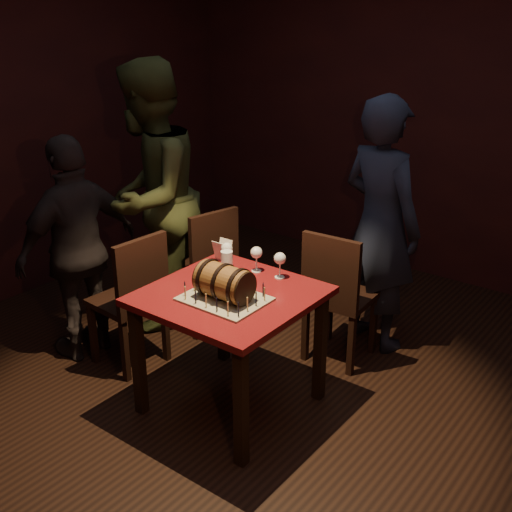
% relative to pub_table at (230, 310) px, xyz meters
% --- Properties ---
extents(room_shell, '(5.04, 5.04, 2.80)m').
position_rel_pub_table_xyz_m(room_shell, '(0.12, 0.09, 0.76)').
color(room_shell, black).
rests_on(room_shell, ground).
extents(pub_table, '(0.90, 0.90, 0.75)m').
position_rel_pub_table_xyz_m(pub_table, '(0.00, 0.00, 0.00)').
color(pub_table, '#550E12').
rests_on(pub_table, ground).
extents(cake_board, '(0.45, 0.35, 0.01)m').
position_rel_pub_table_xyz_m(cake_board, '(0.04, -0.09, 0.12)').
color(cake_board, gray).
rests_on(cake_board, pub_table).
extents(barrel_cake, '(0.36, 0.21, 0.21)m').
position_rel_pub_table_xyz_m(barrel_cake, '(0.04, -0.09, 0.22)').
color(barrel_cake, brown).
rests_on(barrel_cake, cake_board).
extents(birthday_candles, '(0.40, 0.30, 0.09)m').
position_rel_pub_table_xyz_m(birthday_candles, '(0.04, -0.09, 0.16)').
color(birthday_candles, '#DCC683').
rests_on(birthday_candles, cake_board).
extents(wine_glass_left, '(0.07, 0.07, 0.16)m').
position_rel_pub_table_xyz_m(wine_glass_left, '(-0.25, 0.27, 0.23)').
color(wine_glass_left, silver).
rests_on(wine_glass_left, pub_table).
extents(wine_glass_mid, '(0.07, 0.07, 0.16)m').
position_rel_pub_table_xyz_m(wine_glass_mid, '(-0.06, 0.33, 0.23)').
color(wine_glass_mid, silver).
rests_on(wine_glass_mid, pub_table).
extents(wine_glass_right, '(0.07, 0.07, 0.16)m').
position_rel_pub_table_xyz_m(wine_glass_right, '(0.10, 0.34, 0.23)').
color(wine_glass_right, silver).
rests_on(wine_glass_right, pub_table).
extents(pint_of_ale, '(0.07, 0.07, 0.15)m').
position_rel_pub_table_xyz_m(pint_of_ale, '(-0.18, 0.19, 0.18)').
color(pint_of_ale, silver).
rests_on(pint_of_ale, pub_table).
extents(menu_card, '(0.10, 0.05, 0.13)m').
position_rel_pub_table_xyz_m(menu_card, '(-0.34, 0.34, 0.17)').
color(menu_card, white).
rests_on(menu_card, pub_table).
extents(chair_back, '(0.42, 0.42, 0.93)m').
position_rel_pub_table_xyz_m(chair_back, '(0.23, 0.80, -0.12)').
color(chair_back, black).
rests_on(chair_back, ground).
extents(chair_left_rear, '(0.48, 0.48, 0.93)m').
position_rel_pub_table_xyz_m(chair_left_rear, '(-0.75, 0.65, -0.12)').
color(chair_left_rear, black).
rests_on(chair_left_rear, ground).
extents(chair_left_front, '(0.43, 0.43, 0.93)m').
position_rel_pub_table_xyz_m(chair_left_front, '(-0.78, -0.03, -0.12)').
color(chair_left_front, black).
rests_on(chair_left_front, ground).
extents(person_back, '(0.73, 0.57, 1.75)m').
position_rel_pub_table_xyz_m(person_back, '(0.30, 1.23, 0.23)').
color(person_back, '#191E32').
rests_on(person_back, ground).
extents(person_left_rear, '(1.03, 1.14, 1.93)m').
position_rel_pub_table_xyz_m(person_left_rear, '(-1.16, 0.52, 0.32)').
color(person_left_rear, '#33391C').
rests_on(person_left_rear, ground).
extents(person_left_front, '(0.44, 0.92, 1.52)m').
position_rel_pub_table_xyz_m(person_left_front, '(-1.20, -0.11, 0.12)').
color(person_left_front, black).
rests_on(person_left_front, ground).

